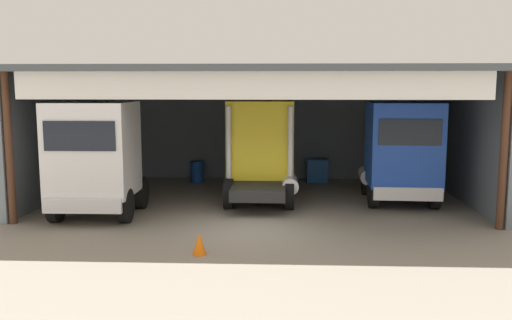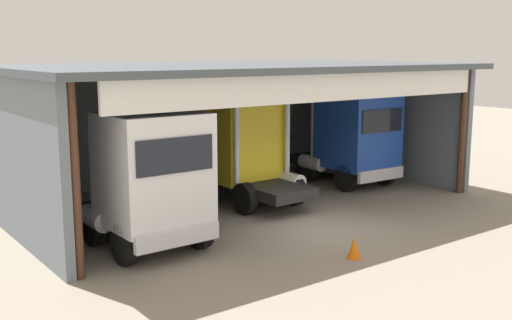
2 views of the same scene
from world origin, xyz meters
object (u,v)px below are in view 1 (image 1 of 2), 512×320
object	(u,v)px
truck_blue_left_bay	(401,150)
traffic_cone	(199,244)
tool_cart	(317,171)
oil_drum	(197,172)
truck_white_yard_outside	(95,157)
truck_yellow_center_bay	(261,150)

from	to	relation	value
truck_blue_left_bay	traffic_cone	xyz separation A→B (m)	(-6.27, -6.23, -1.64)
tool_cart	oil_drum	bearing A→B (deg)	-177.48
tool_cart	truck_blue_left_bay	bearing A→B (deg)	-58.22
truck_white_yard_outside	truck_blue_left_bay	bearing A→B (deg)	-166.82
truck_yellow_center_bay	tool_cart	size ratio (longest dim) A/B	4.18
truck_yellow_center_bay	traffic_cone	xyz separation A→B (m)	(-1.31, -6.51, -1.61)
truck_white_yard_outside	truck_yellow_center_bay	xyz separation A→B (m)	(5.17, 2.78, -0.06)
truck_blue_left_bay	oil_drum	xyz separation A→B (m)	(-7.89, 4.05, -1.47)
truck_white_yard_outside	tool_cart	bearing A→B (deg)	-138.52
oil_drum	traffic_cone	bearing A→B (deg)	-81.07
truck_yellow_center_bay	oil_drum	distance (m)	4.98
traffic_cone	tool_cart	bearing A→B (deg)	70.97
truck_yellow_center_bay	tool_cart	bearing A→B (deg)	59.97
truck_white_yard_outside	tool_cart	size ratio (longest dim) A/B	4.25
truck_white_yard_outside	truck_blue_left_bay	size ratio (longest dim) A/B	0.88
tool_cart	traffic_cone	world-z (taller)	tool_cart
truck_blue_left_bay	oil_drum	world-z (taller)	truck_blue_left_bay
truck_white_yard_outside	tool_cart	distance (m)	10.20
truck_blue_left_bay	oil_drum	bearing A→B (deg)	-24.48
truck_blue_left_bay	traffic_cone	size ratio (longest dim) A/B	8.58
truck_blue_left_bay	tool_cart	world-z (taller)	truck_blue_left_bay
truck_yellow_center_bay	traffic_cone	world-z (taller)	truck_yellow_center_bay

